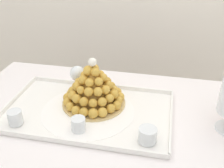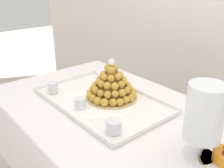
{
  "view_description": "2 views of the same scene",
  "coord_description": "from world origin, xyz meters",
  "px_view_note": "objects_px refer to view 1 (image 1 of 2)",
  "views": [
    {
      "loc": [
        0.17,
        -0.87,
        1.39
      ],
      "look_at": [
        -0.0,
        -0.05,
        0.92
      ],
      "focal_mm": 44.41,
      "sensor_mm": 36.0,
      "label": 1
    },
    {
      "loc": [
        0.79,
        -0.69,
        1.33
      ],
      "look_at": [
        0.02,
        -0.04,
        0.9
      ],
      "focal_mm": 41.09,
      "sensor_mm": 36.0,
      "label": 2
    }
  ],
  "objects_px": {
    "dessert_cup_mid_left": "(78,125)",
    "dessert_cup_centre": "(148,135)",
    "dessert_cup_left": "(15,118)",
    "wine_glass": "(78,75)",
    "croquembouche": "(93,88)",
    "serving_tray": "(88,111)"
  },
  "relations": [
    {
      "from": "dessert_cup_mid_left",
      "to": "dessert_cup_centre",
      "type": "bearing_deg",
      "value": -2.09
    },
    {
      "from": "dessert_cup_left",
      "to": "dessert_cup_centre",
      "type": "distance_m",
      "value": 0.49
    },
    {
      "from": "dessert_cup_centre",
      "to": "wine_glass",
      "type": "bearing_deg",
      "value": 142.09
    },
    {
      "from": "dessert_cup_centre",
      "to": "wine_glass",
      "type": "height_order",
      "value": "wine_glass"
    },
    {
      "from": "croquembouche",
      "to": "dessert_cup_left",
      "type": "xyz_separation_m",
      "value": [
        -0.25,
        -0.19,
        -0.05
      ]
    },
    {
      "from": "dessert_cup_left",
      "to": "serving_tray",
      "type": "bearing_deg",
      "value": 29.96
    },
    {
      "from": "serving_tray",
      "to": "wine_glass",
      "type": "height_order",
      "value": "wine_glass"
    },
    {
      "from": "dessert_cup_left",
      "to": "wine_glass",
      "type": "relative_size",
      "value": 0.39
    },
    {
      "from": "dessert_cup_mid_left",
      "to": "croquembouche",
      "type": "bearing_deg",
      "value": 87.8
    },
    {
      "from": "croquembouche",
      "to": "dessert_cup_left",
      "type": "relative_size",
      "value": 4.78
    },
    {
      "from": "croquembouche",
      "to": "dessert_cup_left",
      "type": "distance_m",
      "value": 0.32
    },
    {
      "from": "serving_tray",
      "to": "dessert_cup_centre",
      "type": "height_order",
      "value": "dessert_cup_centre"
    },
    {
      "from": "serving_tray",
      "to": "dessert_cup_mid_left",
      "type": "distance_m",
      "value": 0.13
    },
    {
      "from": "croquembouche",
      "to": "dessert_cup_centre",
      "type": "xyz_separation_m",
      "value": [
        0.24,
        -0.19,
        -0.05
      ]
    },
    {
      "from": "dessert_cup_centre",
      "to": "wine_glass",
      "type": "relative_size",
      "value": 0.45
    },
    {
      "from": "serving_tray",
      "to": "dessert_cup_mid_left",
      "type": "xyz_separation_m",
      "value": [
        0.0,
        -0.13,
        0.03
      ]
    },
    {
      "from": "dessert_cup_left",
      "to": "dessert_cup_mid_left",
      "type": "distance_m",
      "value": 0.24
    },
    {
      "from": "serving_tray",
      "to": "croquembouche",
      "type": "distance_m",
      "value": 0.1
    },
    {
      "from": "serving_tray",
      "to": "wine_glass",
      "type": "bearing_deg",
      "value": 122.81
    },
    {
      "from": "dessert_cup_mid_left",
      "to": "serving_tray",
      "type": "bearing_deg",
      "value": 90.93
    },
    {
      "from": "dessert_cup_left",
      "to": "dessert_cup_centre",
      "type": "bearing_deg",
      "value": 0.36
    },
    {
      "from": "serving_tray",
      "to": "dessert_cup_mid_left",
      "type": "height_order",
      "value": "dessert_cup_mid_left"
    }
  ]
}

